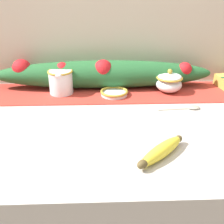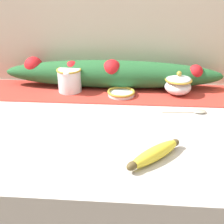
# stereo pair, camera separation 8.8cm
# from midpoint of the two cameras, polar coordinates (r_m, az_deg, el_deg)

# --- Properties ---
(countertop) EXTENTS (1.38, 0.76, 0.92)m
(countertop) POSITION_cam_midpoint_polar(r_m,az_deg,el_deg) (1.22, 1.13, -21.20)
(countertop) COLOR #B7B2AD
(countertop) RESTS_ON ground_plane
(back_wall) EXTENTS (2.18, 0.04, 2.40)m
(back_wall) POSITION_cam_midpoint_polar(r_m,az_deg,el_deg) (1.24, 2.53, 18.63)
(back_wall) COLOR beige
(back_wall) RESTS_ON ground_plane
(table_runner) EXTENTS (1.27, 0.24, 0.00)m
(table_runner) POSITION_cam_midpoint_polar(r_m,az_deg,el_deg) (1.17, 2.01, 3.95)
(table_runner) COLOR #B23328
(table_runner) RESTS_ON countertop
(cream_pitcher) EXTENTS (0.10, 0.12, 0.10)m
(cream_pitcher) POSITION_cam_midpoint_polar(r_m,az_deg,el_deg) (1.17, -6.48, 6.62)
(cream_pitcher) COLOR white
(cream_pitcher) RESTS_ON countertop
(sugar_bowl) EXTENTS (0.11, 0.11, 0.10)m
(sugar_bowl) POSITION_cam_midpoint_polar(r_m,az_deg,el_deg) (1.17, 15.40, 5.40)
(sugar_bowl) COLOR white
(sugar_bowl) RESTS_ON countertop
(small_dish) EXTENTS (0.11, 0.11, 0.02)m
(small_dish) POSITION_cam_midpoint_polar(r_m,az_deg,el_deg) (1.13, 4.12, 3.85)
(small_dish) COLOR white
(small_dish) RESTS_ON countertop
(banana) EXTENTS (0.16, 0.15, 0.04)m
(banana) POSITION_cam_midpoint_polar(r_m,az_deg,el_deg) (0.75, 12.02, -8.40)
(banana) COLOR yellow
(banana) RESTS_ON countertop
(spoon) EXTENTS (0.16, 0.03, 0.01)m
(spoon) POSITION_cam_midpoint_polar(r_m,az_deg,el_deg) (1.05, 19.39, 0.02)
(spoon) COLOR #A89E89
(spoon) RESTS_ON countertop
(poinsettia_garland) EXTENTS (0.93, 0.13, 0.13)m
(poinsettia_garland) POSITION_cam_midpoint_polar(r_m,az_deg,el_deg) (1.20, 1.94, 7.79)
(poinsettia_garland) COLOR #235B2D
(poinsettia_garland) RESTS_ON countertop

